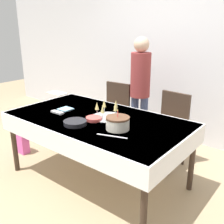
% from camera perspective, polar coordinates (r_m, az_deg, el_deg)
% --- Properties ---
extents(ground_plane, '(12.00, 12.00, 0.00)m').
position_cam_1_polar(ground_plane, '(3.25, -3.06, -14.29)').
color(ground_plane, tan).
extents(wall_back, '(8.00, 0.05, 2.70)m').
position_cam_1_polar(wall_back, '(4.19, 12.84, 12.48)').
color(wall_back, silver).
rests_on(wall_back, ground_plane).
extents(dining_table, '(2.02, 1.13, 0.78)m').
position_cam_1_polar(dining_table, '(2.94, -3.28, -3.10)').
color(dining_table, white).
rests_on(dining_table, ground_plane).
extents(dining_chair_far_left, '(0.45, 0.45, 0.94)m').
position_cam_1_polar(dining_chair_far_left, '(3.90, 0.43, -0.08)').
color(dining_chair_far_left, '#38281E').
rests_on(dining_chair_far_left, ground_plane).
extents(dining_chair_far_right, '(0.46, 0.46, 0.94)m').
position_cam_1_polar(dining_chair_far_right, '(3.45, 12.40, -3.09)').
color(dining_chair_far_right, '#38281E').
rests_on(dining_chair_far_right, ground_plane).
extents(birthday_cake, '(0.24, 0.24, 0.20)m').
position_cam_1_polar(birthday_cake, '(2.56, 1.24, -2.42)').
color(birthday_cake, silver).
rests_on(birthday_cake, dining_table).
extents(champagne_tray, '(0.36, 0.36, 0.18)m').
position_cam_1_polar(champagne_tray, '(2.88, -1.09, 0.14)').
color(champagne_tray, silver).
rests_on(champagne_tray, dining_table).
extents(plate_stack_main, '(0.24, 0.24, 0.04)m').
position_cam_1_polar(plate_stack_main, '(2.72, -8.03, -2.31)').
color(plate_stack_main, black).
rests_on(plate_stack_main, dining_table).
extents(plate_stack_dessert, '(0.18, 0.18, 0.03)m').
position_cam_1_polar(plate_stack_dessert, '(2.82, -3.96, -1.46)').
color(plate_stack_dessert, '#CC4C47').
rests_on(plate_stack_dessert, dining_table).
extents(cake_knife, '(0.29, 0.11, 0.00)m').
position_cam_1_polar(cake_knife, '(2.42, 0.00, -5.28)').
color(cake_knife, silver).
rests_on(cake_knife, dining_table).
extents(fork_pile, '(0.17, 0.06, 0.02)m').
position_cam_1_polar(fork_pile, '(3.11, -11.82, -0.06)').
color(fork_pile, silver).
rests_on(fork_pile, dining_table).
extents(napkin_pile, '(0.15, 0.15, 0.01)m').
position_cam_1_polar(napkin_pile, '(3.22, -10.10, 0.64)').
color(napkin_pile, '#8CC6E0').
rests_on(napkin_pile, dining_table).
extents(person_standing, '(0.28, 0.28, 1.61)m').
position_cam_1_polar(person_standing, '(3.74, 6.16, 6.20)').
color(person_standing, '#3F4C72').
rests_on(person_standing, ground_plane).
extents(high_chair, '(0.33, 0.35, 0.71)m').
position_cam_1_polar(high_chair, '(4.44, -10.92, 1.47)').
color(high_chair, '#38281E').
rests_on(high_chair, ground_plane).
extents(gift_bag, '(0.19, 0.12, 0.31)m').
position_cam_1_polar(gift_bag, '(3.99, -19.01, -6.24)').
color(gift_bag, '#E559B2').
rests_on(gift_bag, ground_plane).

